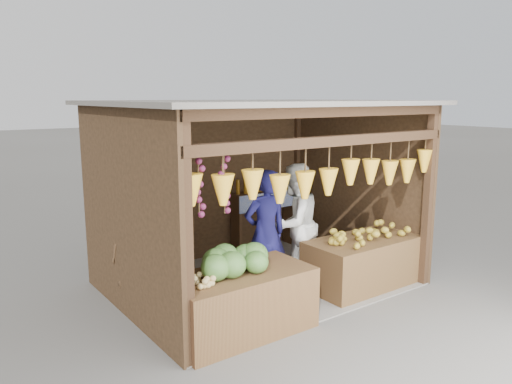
% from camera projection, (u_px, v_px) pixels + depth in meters
% --- Properties ---
extents(ground, '(80.00, 80.00, 0.00)m').
position_uv_depth(ground, '(259.00, 283.00, 7.38)').
color(ground, '#514F49').
rests_on(ground, ground).
extents(stall_structure, '(4.30, 3.30, 2.66)m').
position_uv_depth(stall_structure, '(259.00, 172.00, 7.01)').
color(stall_structure, slate).
rests_on(stall_structure, ground).
extents(back_shelf, '(1.25, 0.32, 1.32)m').
position_uv_depth(back_shelf, '(264.00, 202.00, 8.84)').
color(back_shelf, '#382314').
rests_on(back_shelf, ground).
extents(counter_left, '(1.69, 0.85, 0.73)m').
position_uv_depth(counter_left, '(241.00, 302.00, 5.77)').
color(counter_left, '#462917').
rests_on(counter_left, ground).
extents(counter_right, '(1.67, 0.85, 0.71)m').
position_uv_depth(counter_right, '(362.00, 263.00, 7.19)').
color(counter_right, '#452D17').
rests_on(counter_right, ground).
extents(stool, '(0.29, 0.29, 0.27)m').
position_uv_depth(stool, '(135.00, 299.00, 6.46)').
color(stool, black).
rests_on(stool, ground).
extents(man_standing, '(0.68, 0.49, 1.76)m').
position_uv_depth(man_standing, '(265.00, 234.00, 6.77)').
color(man_standing, '#131245').
rests_on(man_standing, ground).
extents(woman_standing, '(0.98, 0.82, 1.78)m').
position_uv_depth(woman_standing, '(295.00, 224.00, 7.26)').
color(woman_standing, white).
rests_on(woman_standing, ground).
extents(vendor_seated, '(0.62, 0.54, 1.07)m').
position_uv_depth(vendor_seated, '(132.00, 249.00, 6.33)').
color(vendor_seated, '#523821').
rests_on(vendor_seated, stool).
extents(melon_pile, '(1.00, 0.50, 0.32)m').
position_uv_depth(melon_pile, '(234.00, 260.00, 5.66)').
color(melon_pile, '#1E5015').
rests_on(melon_pile, counter_left).
extents(tanfruit_pile, '(0.34, 0.40, 0.13)m').
position_uv_depth(tanfruit_pile, '(199.00, 279.00, 5.32)').
color(tanfruit_pile, '#A3814B').
rests_on(tanfruit_pile, counter_left).
extents(mango_pile, '(1.40, 0.64, 0.22)m').
position_uv_depth(mango_pile, '(367.00, 232.00, 7.07)').
color(mango_pile, '#BF7419').
rests_on(mango_pile, counter_right).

